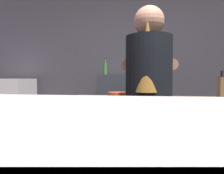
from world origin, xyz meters
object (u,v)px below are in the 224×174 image
object	(u,v)px
mini_fridge	(12,113)
chefs_knife	(178,99)
mixing_bowl	(118,95)
bottle_soy	(105,68)
bottle_vinegar	(138,70)
bartender	(148,101)

from	to	relation	value
mini_fridge	chefs_knife	distance (m)	2.67
mixing_bowl	bottle_soy	bearing A→B (deg)	105.50
mixing_bowl	bottle_vinegar	distance (m)	1.35
mixing_bowl	bottle_vinegar	bearing A→B (deg)	82.45
mixing_bowl	bottle_soy	xyz separation A→B (m)	(-0.35, 1.27, 0.32)
mini_fridge	chefs_knife	size ratio (longest dim) A/B	4.64
bartender	bottle_soy	xyz separation A→B (m)	(-0.63, 1.73, 0.33)
chefs_knife	bartender	bearing A→B (deg)	-135.46
bartender	bottle_vinegar	distance (m)	1.79
chefs_knife	bottle_soy	xyz separation A→B (m)	(-0.91, 1.32, 0.34)
bottle_vinegar	bottle_soy	world-z (taller)	bottle_soy
mixing_bowl	chefs_knife	world-z (taller)	mixing_bowl
mixing_bowl	chefs_knife	size ratio (longest dim) A/B	0.81
bottle_soy	mixing_bowl	bearing A→B (deg)	-74.50
bartender	mixing_bowl	distance (m)	0.54
mini_fridge	bartender	size ratio (longest dim) A/B	0.68
mini_fridge	bottle_vinegar	bearing A→B (deg)	7.53
mini_fridge	bottle_soy	world-z (taller)	bottle_soy
chefs_knife	bottle_vinegar	xyz separation A→B (m)	(-0.39, 1.36, 0.32)
bartender	bottle_vinegar	xyz separation A→B (m)	(-0.11, 1.76, 0.30)
mixing_bowl	bartender	bearing A→B (deg)	-58.58
bottle_soy	mini_fridge	bearing A→B (deg)	-171.19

